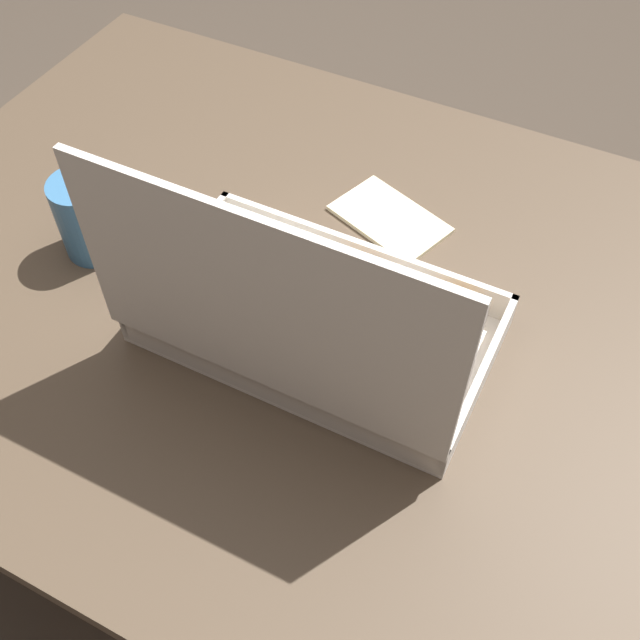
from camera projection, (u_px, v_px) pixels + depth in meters
The scene contains 5 objects.
ground_plane at pixel (306, 525), 1.46m from camera, with size 8.00×8.00×0.00m, color #42382D.
dining_table at pixel (299, 334), 0.98m from camera, with size 1.15×0.86×0.70m.
donut_box at pixel (310, 320), 0.80m from camera, with size 0.39×0.23×0.28m.
coffee_mug at pixel (88, 216), 0.91m from camera, with size 0.08×0.08×0.10m.
paper_napkin at pixel (390, 219), 0.98m from camera, with size 0.17×0.13×0.01m.
Camera 1 is at (-0.30, 0.53, 1.39)m, focal length 42.00 mm.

